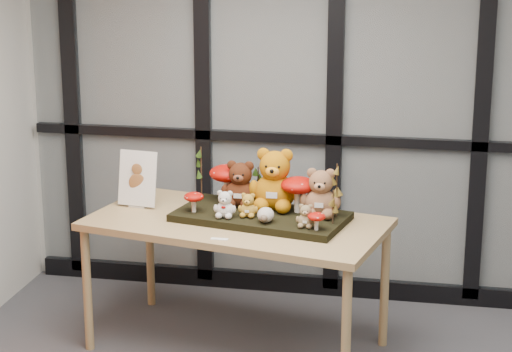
% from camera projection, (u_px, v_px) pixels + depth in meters
% --- Properties ---
extents(room_shell, '(5.00, 5.00, 5.00)m').
position_uv_depth(room_shell, '(386.00, 123.00, 3.27)').
color(room_shell, beige).
rests_on(room_shell, floor).
extents(glass_partition, '(4.90, 0.06, 2.78)m').
position_uv_depth(glass_partition, '(408.00, 85.00, 5.68)').
color(glass_partition, '#2D383F').
rests_on(glass_partition, floor).
extents(display_table, '(1.77, 1.14, 0.77)m').
position_uv_depth(display_table, '(236.00, 232.00, 5.18)').
color(display_table, tan).
rests_on(display_table, floor).
extents(diorama_tray, '(1.02, 0.66, 0.04)m').
position_uv_depth(diorama_tray, '(261.00, 217.00, 5.17)').
color(diorama_tray, black).
rests_on(diorama_tray, display_table).
extents(bear_pooh_yellow, '(0.34, 0.32, 0.38)m').
position_uv_depth(bear_pooh_yellow, '(275.00, 176.00, 5.21)').
color(bear_pooh_yellow, '#B76D08').
rests_on(bear_pooh_yellow, diorama_tray).
extents(bear_brown_medium, '(0.26, 0.24, 0.29)m').
position_uv_depth(bear_brown_medium, '(241.00, 181.00, 5.26)').
color(bear_brown_medium, '#421C0C').
rests_on(bear_brown_medium, diorama_tray).
extents(bear_tan_back, '(0.26, 0.25, 0.30)m').
position_uv_depth(bear_tan_back, '(321.00, 190.00, 5.08)').
color(bear_tan_back, '#8D5E3D').
rests_on(bear_tan_back, diorama_tray).
extents(bear_small_yellow, '(0.13, 0.12, 0.15)m').
position_uv_depth(bear_small_yellow, '(248.00, 204.00, 5.09)').
color(bear_small_yellow, '#B88628').
rests_on(bear_small_yellow, diorama_tray).
extents(bear_white_bow, '(0.15, 0.14, 0.17)m').
position_uv_depth(bear_white_bow, '(225.00, 202.00, 5.07)').
color(bear_white_bow, silver).
rests_on(bear_white_bow, diorama_tray).
extents(bear_beige_small, '(0.12, 0.12, 0.14)m').
position_uv_depth(bear_beige_small, '(306.00, 214.00, 4.91)').
color(bear_beige_small, olive).
rests_on(bear_beige_small, diorama_tray).
extents(plush_cream_hedgehog, '(0.08, 0.08, 0.09)m').
position_uv_depth(plush_cream_hedgehog, '(266.00, 214.00, 4.99)').
color(plush_cream_hedgehog, beige).
rests_on(plush_cream_hedgehog, diorama_tray).
extents(mushroom_back_left, '(0.21, 0.21, 0.24)m').
position_uv_depth(mushroom_back_left, '(228.00, 181.00, 5.36)').
color(mushroom_back_left, '#9D0B05').
rests_on(mushroom_back_left, diorama_tray).
extents(mushroom_back_right, '(0.20, 0.20, 0.22)m').
position_uv_depth(mushroom_back_right, '(298.00, 193.00, 5.16)').
color(mushroom_back_right, '#9D0B05').
rests_on(mushroom_back_right, diorama_tray).
extents(mushroom_front_left, '(0.11, 0.11, 0.12)m').
position_uv_depth(mushroom_front_left, '(194.00, 201.00, 5.17)').
color(mushroom_front_left, '#9D0B05').
rests_on(mushroom_front_left, diorama_tray).
extents(mushroom_front_right, '(0.09, 0.09, 0.11)m').
position_uv_depth(mushroom_front_right, '(317.00, 220.00, 4.86)').
color(mushroom_front_right, '#9D0B05').
rests_on(mushroom_front_right, diorama_tray).
extents(sprig_green_far_left, '(0.05, 0.05, 0.31)m').
position_uv_depth(sprig_green_far_left, '(201.00, 173.00, 5.39)').
color(sprig_green_far_left, '#19390D').
rests_on(sprig_green_far_left, diorama_tray).
extents(sprig_green_mid_left, '(0.05, 0.05, 0.23)m').
position_uv_depth(sprig_green_mid_left, '(234.00, 181.00, 5.38)').
color(sprig_green_mid_left, '#19390D').
rests_on(sprig_green_mid_left, diorama_tray).
extents(sprig_dry_far_right, '(0.05, 0.05, 0.30)m').
position_uv_depth(sprig_dry_far_right, '(337.00, 190.00, 5.06)').
color(sprig_dry_far_right, brown).
rests_on(sprig_dry_far_right, diorama_tray).
extents(sprig_dry_mid_right, '(0.05, 0.05, 0.19)m').
position_uv_depth(sprig_dry_mid_right, '(333.00, 207.00, 4.96)').
color(sprig_dry_mid_right, brown).
rests_on(sprig_dry_mid_right, diorama_tray).
extents(sprig_green_centre, '(0.05, 0.05, 0.21)m').
position_uv_depth(sprig_green_centre, '(258.00, 185.00, 5.33)').
color(sprig_green_centre, '#19390D').
rests_on(sprig_green_centre, diorama_tray).
extents(sign_holder, '(0.24, 0.10, 0.33)m').
position_uv_depth(sign_holder, '(138.00, 181.00, 5.39)').
color(sign_holder, silver).
rests_on(sign_holder, display_table).
extents(label_card, '(0.09, 0.03, 0.00)m').
position_uv_depth(label_card, '(219.00, 239.00, 4.86)').
color(label_card, white).
rests_on(label_card, display_table).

